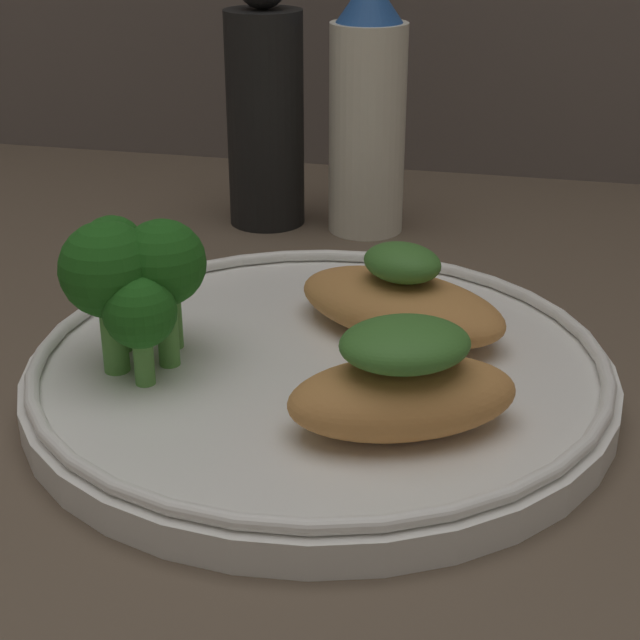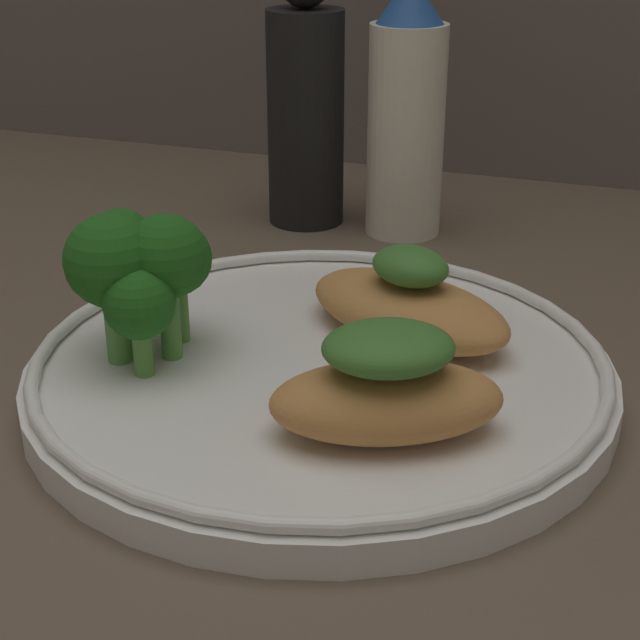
# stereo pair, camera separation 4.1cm
# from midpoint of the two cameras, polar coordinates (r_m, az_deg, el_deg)

# --- Properties ---
(ground_plane) EXTENTS (1.80, 1.80, 0.01)m
(ground_plane) POSITION_cam_midpoint_polar(r_m,az_deg,el_deg) (0.43, -2.75, -4.77)
(ground_plane) COLOR brown
(plate) EXTENTS (0.25, 0.25, 0.02)m
(plate) POSITION_cam_midpoint_polar(r_m,az_deg,el_deg) (0.42, -2.79, -3.02)
(plate) COLOR white
(plate) RESTS_ON ground_plane
(grilled_meat_front) EXTENTS (0.10, 0.08, 0.04)m
(grilled_meat_front) POSITION_cam_midpoint_polar(r_m,az_deg,el_deg) (0.36, 1.64, -3.90)
(grilled_meat_front) COLOR #BC7F42
(grilled_meat_front) RESTS_ON plate
(grilled_meat_middle) EXTENTS (0.12, 0.09, 0.04)m
(grilled_meat_middle) POSITION_cam_midpoint_polar(r_m,az_deg,el_deg) (0.44, 2.08, 1.06)
(grilled_meat_middle) COLOR #BC7F42
(grilled_meat_middle) RESTS_ON plate
(broccoli_bunch) EXTENTS (0.06, 0.07, 0.07)m
(broccoli_bunch) POSITION_cam_midpoint_polar(r_m,az_deg,el_deg) (0.42, -13.38, 2.60)
(broccoli_bunch) COLOR #569942
(broccoli_bunch) RESTS_ON plate
(sauce_bottle) EXTENTS (0.05, 0.05, 0.15)m
(sauce_bottle) POSITION_cam_midpoint_polar(r_m,az_deg,el_deg) (0.60, 0.77, 11.94)
(sauce_bottle) COLOR silver
(sauce_bottle) RESTS_ON ground_plane
(pepper_grinder) EXTENTS (0.05, 0.05, 0.16)m
(pepper_grinder) POSITION_cam_midpoint_polar(r_m,az_deg,el_deg) (0.62, -5.18, 12.15)
(pepper_grinder) COLOR black
(pepper_grinder) RESTS_ON ground_plane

